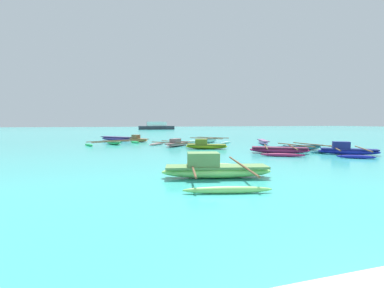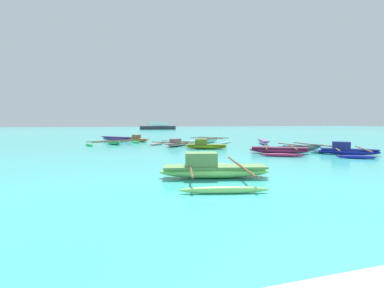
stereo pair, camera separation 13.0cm
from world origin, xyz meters
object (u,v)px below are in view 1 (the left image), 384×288
(moored_boat_1, at_px, (263,142))
(moored_boat_8, at_px, (279,150))
(moored_boat_0, at_px, (138,139))
(moored_boat_3, at_px, (113,143))
(moored_boat_2, at_px, (116,138))
(moored_boat_10, at_px, (209,140))
(moored_boat_4, at_px, (214,169))
(moored_boat_6, at_px, (178,144))
(moored_boat_9, at_px, (303,147))
(moored_boat_5, at_px, (347,150))
(distant_ferry, at_px, (157,126))
(moored_boat_7, at_px, (206,145))

(moored_boat_1, relative_size, moored_boat_8, 0.82)
(moored_boat_0, distance_m, moored_boat_3, 3.64)
(moored_boat_2, height_order, moored_boat_10, moored_boat_10)
(moored_boat_4, bearing_deg, moored_boat_1, 65.31)
(moored_boat_6, relative_size, moored_boat_10, 1.15)
(moored_boat_4, xyz_separation_m, moored_boat_9, (9.15, 6.80, -0.10))
(moored_boat_5, height_order, moored_boat_8, moored_boat_5)
(moored_boat_10, height_order, distant_ferry, distant_ferry)
(moored_boat_3, height_order, moored_boat_4, moored_boat_4)
(moored_boat_1, bearing_deg, distant_ferry, 23.62)
(moored_boat_2, height_order, moored_boat_5, moored_boat_5)
(moored_boat_4, bearing_deg, moored_boat_6, 96.23)
(moored_boat_8, bearing_deg, moored_boat_3, 165.00)
(moored_boat_5, height_order, moored_boat_7, moored_boat_5)
(moored_boat_0, relative_size, moored_boat_3, 0.52)
(moored_boat_2, distance_m, moored_boat_10, 10.14)
(moored_boat_3, distance_m, moored_boat_8, 14.09)
(moored_boat_10, bearing_deg, moored_boat_1, -75.71)
(moored_boat_6, bearing_deg, moored_boat_7, -107.33)
(moored_boat_5, relative_size, moored_boat_9, 1.07)
(moored_boat_6, relative_size, distant_ferry, 0.49)
(moored_boat_3, distance_m, moored_boat_6, 5.99)
(moored_boat_7, distance_m, moored_boat_10, 5.72)
(moored_boat_4, distance_m, moored_boat_5, 10.82)
(moored_boat_7, relative_size, moored_boat_10, 0.76)
(moored_boat_2, xyz_separation_m, moored_boat_7, (6.56, -10.52, 0.01))
(moored_boat_8, bearing_deg, moored_boat_4, -110.73)
(moored_boat_3, bearing_deg, moored_boat_0, 112.48)
(moored_boat_0, height_order, moored_boat_5, moored_boat_5)
(moored_boat_6, distance_m, moored_boat_8, 8.34)
(moored_boat_4, bearing_deg, moored_boat_5, 33.96)
(moored_boat_3, xyz_separation_m, moored_boat_6, (5.16, -3.05, 0.05))
(moored_boat_6, bearing_deg, moored_boat_8, -98.92)
(moored_boat_3, relative_size, moored_boat_4, 1.02)
(moored_boat_1, xyz_separation_m, moored_boat_8, (-2.75, -6.55, 0.00))
(distant_ferry, bearing_deg, moored_boat_10, -91.57)
(moored_boat_3, relative_size, moored_boat_9, 1.22)
(moored_boat_1, relative_size, moored_boat_4, 0.74)
(moored_boat_0, xyz_separation_m, moored_boat_5, (11.64, -14.11, 0.01))
(moored_boat_7, bearing_deg, moored_boat_0, 137.08)
(moored_boat_6, distance_m, distant_ferry, 51.74)
(moored_boat_6, height_order, moored_boat_8, moored_boat_6)
(moored_boat_2, relative_size, moored_boat_4, 0.76)
(moored_boat_7, bearing_deg, moored_boat_4, -86.73)
(moored_boat_0, bearing_deg, moored_boat_6, -11.77)
(moored_boat_7, xyz_separation_m, distant_ferry, (3.48, 54.18, 0.62))
(moored_boat_10, bearing_deg, moored_boat_4, -152.37)
(moored_boat_3, xyz_separation_m, moored_boat_5, (13.92, -11.27, 0.10))
(moored_boat_4, relative_size, moored_boat_7, 1.47)
(moored_boat_7, bearing_deg, moored_boat_3, 159.24)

